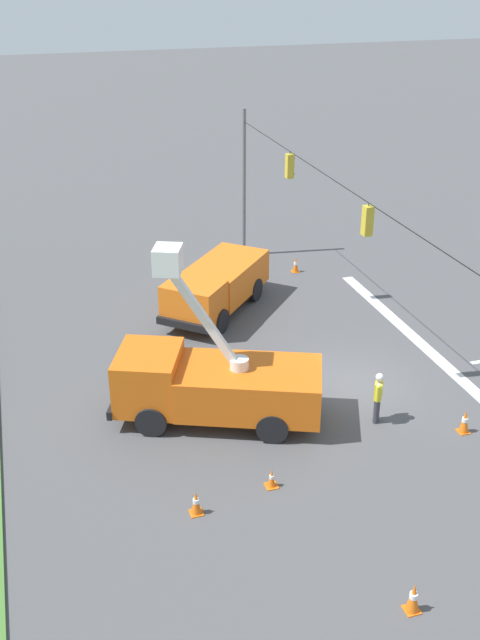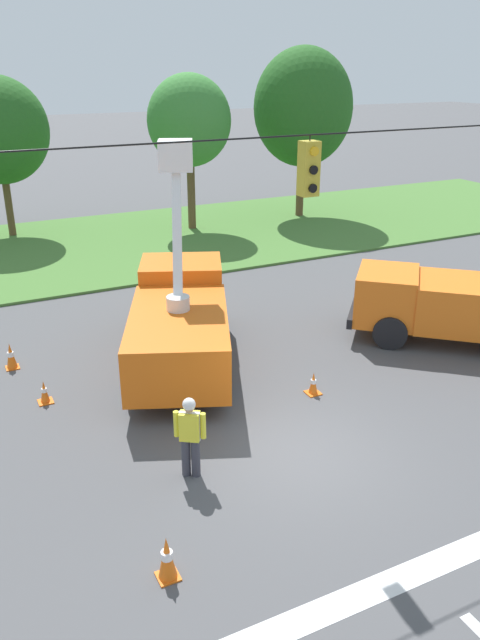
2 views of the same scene
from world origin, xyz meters
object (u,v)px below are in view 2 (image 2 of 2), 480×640
road_worker (190,433)px  traffic_cone_near_bucket (44,392)px  traffic_cone_lane_edge_b (11,356)px  tree_far_east (303,108)px  traffic_cone_far_left (167,558)px  utility_truck_support_near (455,304)px  traffic_cone_foreground_right (313,384)px  utility_truck_bucket_lift (180,317)px  tree_east (189,121)px

road_worker → traffic_cone_near_bucket: size_ratio=3.02×
road_worker → traffic_cone_lane_edge_b: road_worker is taller
tree_far_east → traffic_cone_far_left: bearing=-125.9°
utility_truck_support_near → road_worker: size_ratio=3.39×
road_worker → traffic_cone_foreground_right: 4.47m
utility_truck_bucket_lift → traffic_cone_far_left: bearing=-112.9°
traffic_cone_far_left → traffic_cone_lane_edge_b: bearing=97.7°
tree_east → utility_truck_bucket_lift: bearing=-113.4°
traffic_cone_lane_edge_b → utility_truck_support_near: bearing=-18.0°
traffic_cone_foreground_right → traffic_cone_lane_edge_b: (-6.64, 4.87, 0.08)m
utility_truck_support_near → traffic_cone_near_bucket: 11.78m
utility_truck_bucket_lift → traffic_cone_far_left: utility_truck_bucket_lift is taller
utility_truck_support_near → traffic_cone_far_left: size_ratio=7.43×
tree_east → traffic_cone_foreground_right: bearing=-102.1°
traffic_cone_foreground_right → traffic_cone_lane_edge_b: bearing=143.8°
utility_truck_bucket_lift → tree_east: bearing=66.6°
traffic_cone_foreground_right → traffic_cone_near_bucket: 6.68m
traffic_cone_far_left → utility_truck_support_near: bearing=25.1°
utility_truck_support_near → traffic_cone_far_left: bearing=-154.9°
traffic_cone_near_bucket → traffic_cone_lane_edge_b: (-0.47, 2.32, 0.09)m
tree_far_east → road_worker: (-14.00, -18.84, -4.66)m
road_worker → traffic_cone_lane_edge_b: size_ratio=2.40×
utility_truck_bucket_lift → tree_far_east: bearing=48.5°
traffic_cone_near_bucket → tree_east: bearing=55.8°
utility_truck_support_near → road_worker: bearing=-164.1°
traffic_cone_near_bucket → road_worker: bearing=-63.8°
road_worker → utility_truck_bucket_lift: bearing=70.8°
traffic_cone_near_bucket → traffic_cone_far_left: 6.74m
tree_far_east → utility_truck_support_near: tree_far_east is taller
tree_east → utility_truck_support_near: (1.83, -16.04, -4.06)m
tree_far_east → traffic_cone_far_left: 26.72m
tree_far_east → traffic_cone_lane_edge_b: 21.26m
utility_truck_support_near → traffic_cone_lane_edge_b: size_ratio=8.12×
utility_truck_bucket_lift → traffic_cone_foreground_right: size_ratio=11.89×
road_worker → traffic_cone_lane_edge_b: 7.16m
utility_truck_support_near → road_worker: (-9.51, -2.72, -0.18)m
tree_far_east → traffic_cone_lane_edge_b: (-16.60, -12.19, -5.30)m
tree_east → traffic_cone_far_left: 23.49m
traffic_cone_lane_edge_b → road_worker: bearing=-68.6°
tree_far_east → traffic_cone_foreground_right: (-9.96, -17.06, -5.38)m
traffic_cone_near_bucket → traffic_cone_far_left: size_ratio=0.73×
utility_truck_bucket_lift → traffic_cone_near_bucket: (-3.86, -0.66, -1.08)m
tree_far_east → traffic_cone_foreground_right: 20.47m
traffic_cone_foreground_right → traffic_cone_lane_edge_b: traffic_cone_lane_edge_b is taller
road_worker → traffic_cone_far_left: bearing=-120.1°
tree_east → tree_far_east: bearing=0.8°
utility_truck_support_near → traffic_cone_far_left: 12.05m
tree_far_east → traffic_cone_far_left: (-15.38, -21.21, -5.26)m
tree_east → traffic_cone_foreground_right: tree_east is taller
traffic_cone_foreground_right → traffic_cone_near_bucket: bearing=157.5°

